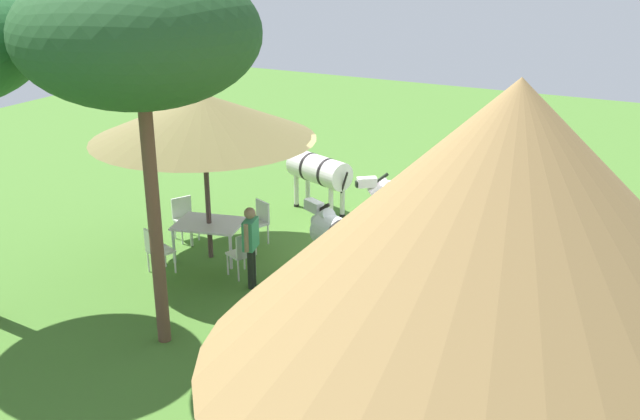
# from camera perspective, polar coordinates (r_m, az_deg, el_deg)

# --- Properties ---
(ground_plane) EXTENTS (36.00, 36.00, 0.00)m
(ground_plane) POSITION_cam_1_polar(r_m,az_deg,el_deg) (14.75, 4.62, -3.62)
(ground_plane) COLOR #47752B
(thatched_hut) EXTENTS (6.03, 6.03, 4.91)m
(thatched_hut) POSITION_cam_1_polar(r_m,az_deg,el_deg) (7.33, 13.96, -7.08)
(thatched_hut) COLOR beige
(thatched_hut) RESTS_ON ground_plane
(shade_umbrella) EXTENTS (4.29, 4.29, 3.33)m
(shade_umbrella) POSITION_cam_1_polar(r_m,az_deg,el_deg) (13.90, -9.19, 7.29)
(shade_umbrella) COLOR #4D3735
(shade_umbrella) RESTS_ON ground_plane
(patio_dining_table) EXTENTS (1.50, 1.26, 0.74)m
(patio_dining_table) POSITION_cam_1_polar(r_m,az_deg,el_deg) (14.57, -8.70, -1.29)
(patio_dining_table) COLOR silver
(patio_dining_table) RESTS_ON ground_plane
(patio_chair_near_lawn) EXTENTS (0.57, 0.56, 0.90)m
(patio_chair_near_lawn) POSITION_cam_1_polar(r_m,az_deg,el_deg) (15.21, -4.84, -0.73)
(patio_chair_near_lawn) COLOR silver
(patio_chair_near_lawn) RESTS_ON ground_plane
(patio_chair_east_end) EXTENTS (0.58, 0.58, 0.90)m
(patio_chair_east_end) POSITION_cam_1_polar(r_m,az_deg,el_deg) (15.63, -10.64, -0.42)
(patio_chair_east_end) COLOR white
(patio_chair_east_end) RESTS_ON ground_plane
(patio_chair_near_hut) EXTENTS (0.56, 0.55, 0.90)m
(patio_chair_near_hut) POSITION_cam_1_polar(r_m,az_deg,el_deg) (14.09, -12.73, -2.98)
(patio_chair_near_hut) COLOR white
(patio_chair_near_hut) RESTS_ON ground_plane
(patio_chair_west_end) EXTENTS (0.56, 0.57, 0.90)m
(patio_chair_west_end) POSITION_cam_1_polar(r_m,az_deg,el_deg) (13.70, -6.05, -3.26)
(patio_chair_west_end) COLOR silver
(patio_chair_west_end) RESTS_ON ground_plane
(guest_beside_umbrella) EXTENTS (0.29, 0.55, 1.56)m
(guest_beside_umbrella) POSITION_cam_1_polar(r_m,az_deg,el_deg) (13.13, -5.47, -2.36)
(guest_beside_umbrella) COLOR black
(guest_beside_umbrella) RESTS_ON ground_plane
(standing_watcher) EXTENTS (0.43, 0.52, 1.68)m
(standing_watcher) POSITION_cam_1_polar(r_m,az_deg,el_deg) (15.16, 18.44, 0.15)
(standing_watcher) COLOR black
(standing_watcher) RESTS_ON ground_plane
(striped_lounge_chair) EXTENTS (0.96, 0.92, 0.60)m
(striped_lounge_chair) POSITION_cam_1_polar(r_m,az_deg,el_deg) (13.68, 12.40, -4.93)
(striped_lounge_chair) COLOR #C54148
(striped_lounge_chair) RESTS_ON ground_plane
(zebra_nearest_camera) EXTENTS (2.17, 1.18, 1.55)m
(zebra_nearest_camera) POSITION_cam_1_polar(r_m,az_deg,el_deg) (16.77, -0.21, 3.18)
(zebra_nearest_camera) COLOR silver
(zebra_nearest_camera) RESTS_ON ground_plane
(zebra_by_umbrella) EXTENTS (2.14, 1.28, 1.57)m
(zebra_by_umbrella) POSITION_cam_1_polar(r_m,az_deg,el_deg) (12.77, 2.33, -2.51)
(zebra_by_umbrella) COLOR silver
(zebra_by_umbrella) RESTS_ON ground_plane
(zebra_toward_hut) EXTENTS (1.89, 1.61, 1.49)m
(zebra_toward_hut) POSITION_cam_1_polar(r_m,az_deg,el_deg) (15.38, 7.34, 1.16)
(zebra_toward_hut) COLOR silver
(zebra_toward_hut) RESTS_ON ground_plane
(acacia_tree_behind_hut) EXTENTS (3.41, 3.41, 5.83)m
(acacia_tree_behind_hut) POSITION_cam_1_polar(r_m,az_deg,el_deg) (10.51, -14.08, 13.17)
(acacia_tree_behind_hut) COLOR brown
(acacia_tree_behind_hut) RESTS_ON ground_plane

